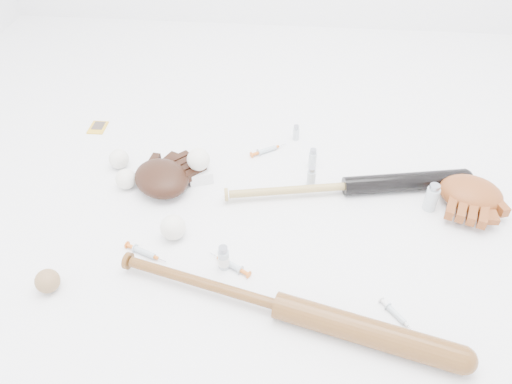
# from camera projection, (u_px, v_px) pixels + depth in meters

# --- Properties ---
(bat_dark) EXTENTS (0.83, 0.23, 0.06)m
(bat_dark) POSITION_uv_depth(u_px,v_px,m) (347.00, 186.00, 1.62)
(bat_dark) COLOR black
(bat_dark) RESTS_ON ground
(bat_wood) EXTENTS (0.93, 0.30, 0.07)m
(bat_wood) POSITION_uv_depth(u_px,v_px,m) (279.00, 306.00, 1.26)
(bat_wood) COLOR brown
(bat_wood) RESTS_ON ground
(glove_dark) EXTENTS (0.34, 0.34, 0.09)m
(glove_dark) POSITION_uv_depth(u_px,v_px,m) (162.00, 178.00, 1.63)
(glove_dark) COLOR black
(glove_dark) RESTS_ON ground
(glove_tan) EXTENTS (0.30, 0.30, 0.08)m
(glove_tan) POSITION_uv_depth(u_px,v_px,m) (471.00, 193.00, 1.57)
(glove_tan) COLOR brown
(glove_tan) RESTS_ON ground
(trading_card) EXTENTS (0.06, 0.09, 0.00)m
(trading_card) POSITION_uv_depth(u_px,v_px,m) (98.00, 127.00, 1.92)
(trading_card) COLOR gold
(trading_card) RESTS_ON ground
(pedestal) EXTENTS (0.10, 0.10, 0.04)m
(pedestal) POSITION_uv_depth(u_px,v_px,m) (200.00, 174.00, 1.68)
(pedestal) COLOR white
(pedestal) RESTS_ON ground
(baseball_on_pedestal) EXTENTS (0.08, 0.08, 0.08)m
(baseball_on_pedestal) POSITION_uv_depth(u_px,v_px,m) (198.00, 159.00, 1.64)
(baseball_on_pedestal) COLOR white
(baseball_on_pedestal) RESTS_ON pedestal
(baseball_left) EXTENTS (0.07, 0.07, 0.07)m
(baseball_left) POSITION_uv_depth(u_px,v_px,m) (126.00, 179.00, 1.64)
(baseball_left) COLOR white
(baseball_left) RESTS_ON ground
(baseball_upper) EXTENTS (0.07, 0.07, 0.07)m
(baseball_upper) POSITION_uv_depth(u_px,v_px,m) (119.00, 159.00, 1.72)
(baseball_upper) COLOR white
(baseball_upper) RESTS_ON ground
(baseball_mid) EXTENTS (0.08, 0.08, 0.08)m
(baseball_mid) POSITION_uv_depth(u_px,v_px,m) (173.00, 227.00, 1.46)
(baseball_mid) COLOR white
(baseball_mid) RESTS_ON ground
(baseball_aged) EXTENTS (0.07, 0.07, 0.07)m
(baseball_aged) POSITION_uv_depth(u_px,v_px,m) (47.00, 281.00, 1.32)
(baseball_aged) COLOR olive
(baseball_aged) RESTS_ON ground
(syringe_0) EXTENTS (0.15, 0.08, 0.02)m
(syringe_0) POSITION_uv_depth(u_px,v_px,m) (145.00, 252.00, 1.43)
(syringe_0) COLOR #ADBCC6
(syringe_0) RESTS_ON ground
(syringe_1) EXTENTS (0.15, 0.10, 0.02)m
(syringe_1) POSITION_uv_depth(u_px,v_px,m) (231.00, 265.00, 1.39)
(syringe_1) COLOR #ADBCC6
(syringe_1) RESTS_ON ground
(syringe_2) EXTENTS (0.14, 0.11, 0.02)m
(syringe_2) POSITION_uv_depth(u_px,v_px,m) (267.00, 150.00, 1.80)
(syringe_2) COLOR #ADBCC6
(syringe_2) RESTS_ON ground
(syringe_3) EXTENTS (0.10, 0.12, 0.02)m
(syringe_3) POSITION_uv_depth(u_px,v_px,m) (396.00, 314.00, 1.27)
(syringe_3) COLOR #ADBCC6
(syringe_3) RESTS_ON ground
(vial_0) EXTENTS (0.03, 0.03, 0.07)m
(vial_0) POSITION_uv_depth(u_px,v_px,m) (313.00, 158.00, 1.72)
(vial_0) COLOR silver
(vial_0) RESTS_ON ground
(vial_1) EXTENTS (0.02, 0.02, 0.06)m
(vial_1) POSITION_uv_depth(u_px,v_px,m) (296.00, 132.00, 1.85)
(vial_1) COLOR silver
(vial_1) RESTS_ON ground
(vial_2) EXTENTS (0.03, 0.03, 0.07)m
(vial_2) POSITION_uv_depth(u_px,v_px,m) (311.00, 177.00, 1.64)
(vial_2) COLOR silver
(vial_2) RESTS_ON ground
(vial_3) EXTENTS (0.04, 0.04, 0.10)m
(vial_3) POSITION_uv_depth(u_px,v_px,m) (432.00, 197.00, 1.55)
(vial_3) COLOR silver
(vial_3) RESTS_ON ground
(vial_4) EXTENTS (0.03, 0.03, 0.08)m
(vial_4) POSITION_uv_depth(u_px,v_px,m) (224.00, 257.00, 1.37)
(vial_4) COLOR silver
(vial_4) RESTS_ON ground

